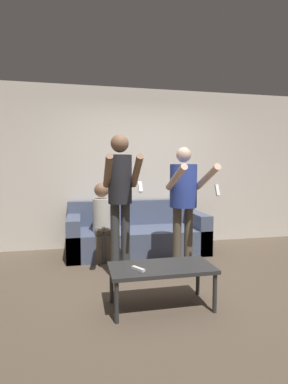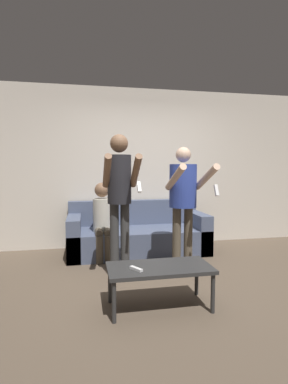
# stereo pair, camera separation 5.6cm
# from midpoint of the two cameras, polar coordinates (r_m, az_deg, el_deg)

# --- Properties ---
(ground_plane) EXTENTS (14.00, 14.00, 0.00)m
(ground_plane) POSITION_cam_midpoint_polar(r_m,az_deg,el_deg) (3.67, 5.54, -17.05)
(ground_plane) COLOR brown
(wall_back) EXTENTS (6.40, 0.06, 2.70)m
(wall_back) POSITION_cam_midpoint_polar(r_m,az_deg,el_deg) (5.24, -0.64, 4.62)
(wall_back) COLOR beige
(wall_back) RESTS_ON ground_plane
(couch) EXTENTS (2.17, 0.91, 0.80)m
(couch) POSITION_cam_midpoint_polar(r_m,az_deg,el_deg) (4.86, -1.70, -8.26)
(couch) COLOR #4C5670
(couch) RESTS_ON ground_plane
(person_standing_left) EXTENTS (0.41, 0.63, 1.76)m
(person_standing_left) POSITION_cam_midpoint_polar(r_m,az_deg,el_deg) (3.64, -5.00, 0.39)
(person_standing_left) COLOR #383838
(person_standing_left) RESTS_ON ground_plane
(person_standing_right) EXTENTS (0.46, 0.78, 1.61)m
(person_standing_right) POSITION_cam_midpoint_polar(r_m,az_deg,el_deg) (3.82, 7.18, -0.43)
(person_standing_right) COLOR brown
(person_standing_right) RESTS_ON ground_plane
(person_seated) EXTENTS (0.28, 0.51, 1.13)m
(person_seated) POSITION_cam_midpoint_polar(r_m,az_deg,el_deg) (4.50, -8.31, -4.89)
(person_seated) COLOR brown
(person_seated) RESTS_ON ground_plane
(coffee_table) EXTENTS (1.00, 0.49, 0.41)m
(coffee_table) POSITION_cam_midpoint_polar(r_m,az_deg,el_deg) (2.98, 2.78, -14.68)
(coffee_table) COLOR #2D2D2D
(coffee_table) RESTS_ON ground_plane
(remote_on_table) EXTENTS (0.11, 0.15, 0.02)m
(remote_on_table) POSITION_cam_midpoint_polar(r_m,az_deg,el_deg) (2.86, -1.69, -14.42)
(remote_on_table) COLOR white
(remote_on_table) RESTS_ON coffee_table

